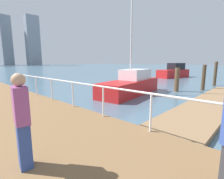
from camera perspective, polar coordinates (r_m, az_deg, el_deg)
ground_plane at (r=14.57m, az=-17.66°, el=0.07°), size 300.00×300.00×0.00m
floating_dock at (r=10.35m, az=31.40°, el=-4.10°), size 12.94×2.00×0.18m
boardwalk_railing at (r=4.13m, az=24.74°, el=-5.76°), size 0.06×24.11×1.08m
dock_piling_0 at (r=18.85m, az=32.27°, el=4.66°), size 0.27×0.27×2.33m
dock_piling_1 at (r=13.75m, az=21.63°, el=3.20°), size 0.35×0.35×1.85m
dock_piling_2 at (r=15.32m, az=29.24°, el=3.64°), size 0.28×0.28×2.06m
moored_boat_0 at (r=11.96m, az=6.77°, el=1.93°), size 6.30×2.72×9.18m
moored_boat_2 at (r=26.68m, az=20.73°, el=5.78°), size 6.24×2.71×2.14m
pedestrian_1 at (r=3.27m, az=-28.78°, el=-9.40°), size 0.28×0.39×1.70m
skyline_tower_5 at (r=167.96m, az=-33.09°, el=14.05°), size 8.71×9.01×39.87m
skyline_tower_6 at (r=158.62m, az=-25.85°, el=15.01°), size 10.74×8.93×40.05m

